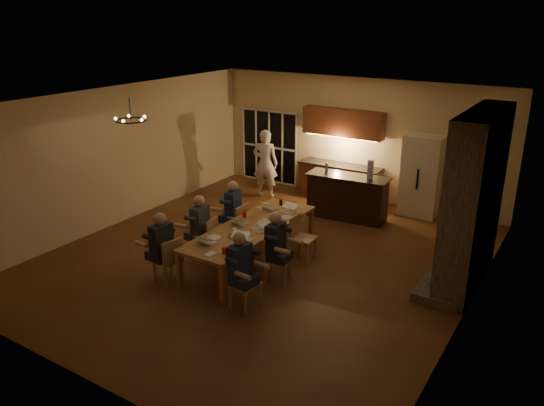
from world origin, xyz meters
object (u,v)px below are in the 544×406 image
(chair_left_far, at_px, (235,223))
(redcup_far, at_px, (294,205))
(bar_island, at_px, (347,197))
(laptop_a, at_px, (208,237))
(person_left_far, at_px, (233,211))
(plate_far, at_px, (286,218))
(redcup_mid, at_px, (244,214))
(can_silver, at_px, (230,235))
(standing_person, at_px, (265,163))
(can_cola, at_px, (281,203))
(laptop_d, at_px, (259,225))
(laptop_c, at_px, (240,218))
(plate_left, at_px, (214,238))
(refrigerator, at_px, (422,176))
(redcup_near, at_px, (225,251))
(chair_left_near, at_px, (167,259))
(person_left_mid, at_px, (200,228))
(chair_right_near, at_px, (245,283))
(chair_right_mid, at_px, (278,259))
(person_right_near, at_px, (240,270))
(plate_near, at_px, (245,240))
(laptop_f, at_px, (288,208))
(bar_bottle, at_px, (327,168))
(chair_right_far, at_px, (304,238))
(person_left_near, at_px, (162,248))
(mug_back, at_px, (260,209))
(mug_front, at_px, (234,231))
(person_right_mid, at_px, (275,247))
(dining_table, at_px, (251,244))
(mug_mid, at_px, (270,217))
(chair_left_mid, at_px, (204,238))
(laptop_b, at_px, (239,238))
(laptop_e, at_px, (271,204))
(chandelier, at_px, (131,120))
(bar_blender, at_px, (370,170))

(chair_left_far, height_order, redcup_far, chair_left_far)
(bar_island, height_order, laptop_a, bar_island)
(person_left_far, distance_m, plate_far, 1.26)
(redcup_mid, bearing_deg, can_silver, -69.39)
(standing_person, bearing_deg, can_cola, 111.87)
(laptop_d, xyz_separation_m, can_cola, (-0.39, 1.45, -0.05))
(laptop_c, height_order, plate_left, laptop_c)
(can_silver, bearing_deg, can_cola, 93.66)
(laptop_a, relative_size, plate_left, 1.17)
(refrigerator, bearing_deg, redcup_near, -106.88)
(chair_left_near, distance_m, person_left_mid, 1.08)
(chair_left_near, relative_size, chair_right_near, 1.00)
(chair_right_mid, bearing_deg, chair_right_near, 165.99)
(person_right_near, distance_m, plate_near, 1.11)
(laptop_f, xyz_separation_m, plate_far, (0.13, -0.27, -0.10))
(chair_left_near, height_order, bar_bottle, bar_bottle)
(person_left_far, distance_m, plate_left, 1.60)
(bar_island, xyz_separation_m, person_left_mid, (-1.52, -3.68, 0.15))
(can_cola, relative_size, plate_left, 0.44)
(chair_right_far, xyz_separation_m, person_left_near, (-1.70, -2.29, 0.24))
(laptop_f, bearing_deg, laptop_d, -85.81)
(chair_left_far, distance_m, person_right_near, 2.72)
(chair_right_mid, height_order, mug_back, chair_right_mid)
(chair_left_near, bearing_deg, can_silver, 148.98)
(can_silver, relative_size, plate_far, 0.51)
(person_left_far, relative_size, laptop_f, 4.31)
(refrigerator, height_order, mug_front, refrigerator)
(chair_right_mid, distance_m, person_right_mid, 0.25)
(dining_table, bearing_deg, mug_mid, 78.07)
(chair_left_mid, height_order, person_right_near, person_right_near)
(plate_left, bearing_deg, mug_mid, 74.73)
(refrigerator, height_order, laptop_f, refrigerator)
(person_left_far, xyz_separation_m, laptop_b, (1.16, -1.41, 0.17))
(bar_island, distance_m, person_left_near, 5.03)
(dining_table, distance_m, person_right_mid, 1.03)
(chair_left_far, distance_m, redcup_mid, 0.60)
(chair_right_far, height_order, person_left_near, person_left_near)
(chair_left_mid, relative_size, laptop_b, 2.78)
(person_left_far, bearing_deg, laptop_e, 113.51)
(laptop_b, bearing_deg, plate_near, 65.68)
(chandelier, bearing_deg, dining_table, 18.00)
(chair_right_far, distance_m, laptop_e, 1.18)
(standing_person, xyz_separation_m, bar_blender, (3.09, -0.28, 0.38))
(person_right_near, distance_m, laptop_e, 2.85)
(chair_right_near, height_order, mug_mid, chair_right_near)
(redcup_near, distance_m, can_silver, 0.67)
(laptop_b, xyz_separation_m, laptop_c, (-0.54, 0.80, 0.00))
(chair_right_far, xyz_separation_m, bar_blender, (0.32, 2.58, 0.85))
(laptop_c, height_order, bar_blender, bar_blender)
(standing_person, bearing_deg, chair_right_far, 116.24)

